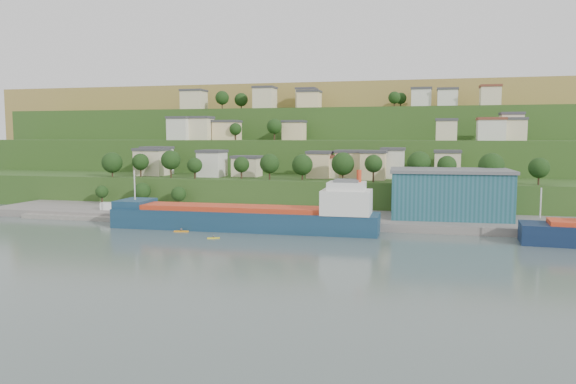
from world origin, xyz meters
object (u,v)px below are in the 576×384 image
(caravan, at_px, (112,208))
(kayak_orange, at_px, (181,231))
(warehouse, at_px, (450,193))
(cargo_ship_near, at_px, (252,219))

(caravan, relative_size, kayak_orange, 1.70)
(warehouse, bearing_deg, cargo_ship_near, -159.47)
(caravan, bearing_deg, warehouse, -5.71)
(cargo_ship_near, bearing_deg, caravan, 163.61)
(warehouse, xyz_separation_m, caravan, (-95.23, -8.52, -5.77))
(warehouse, distance_m, kayak_orange, 70.52)
(cargo_ship_near, bearing_deg, kayak_orange, -158.36)
(kayak_orange, bearing_deg, cargo_ship_near, 12.74)
(cargo_ship_near, xyz_separation_m, kayak_orange, (-15.97, -6.80, -2.52))
(warehouse, bearing_deg, caravan, -177.93)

